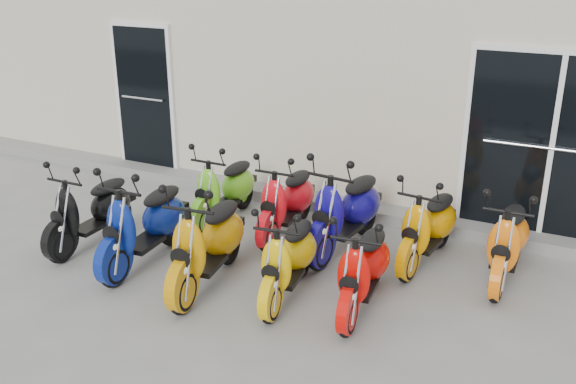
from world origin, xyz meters
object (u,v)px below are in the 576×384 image
at_px(scooter_back_red, 287,192).
at_px(scooter_back_extra, 509,231).
at_px(scooter_back_green, 224,181).
at_px(scooter_front_black, 90,201).
at_px(scooter_front_orange_a, 207,231).
at_px(scooter_back_yellow, 429,217).
at_px(scooter_front_red, 364,258).
at_px(scooter_front_blue, 144,213).
at_px(scooter_front_orange_b, 288,249).
at_px(scooter_back_blue, 346,200).

bearing_deg(scooter_back_red, scooter_back_extra, -1.94).
xyz_separation_m(scooter_back_red, scooter_back_extra, (2.60, 0.00, -0.00)).
bearing_deg(scooter_back_extra, scooter_back_green, 179.62).
xyz_separation_m(scooter_front_black, scooter_front_orange_a, (1.78, -0.23, 0.06)).
bearing_deg(scooter_back_yellow, scooter_front_red, -97.28).
relative_size(scooter_front_blue, scooter_front_red, 1.13).
distance_m(scooter_back_red, scooter_back_extra, 2.60).
xyz_separation_m(scooter_front_red, scooter_back_extra, (1.16, 1.24, 0.02)).
xyz_separation_m(scooter_front_blue, scooter_front_orange_b, (1.76, 0.04, -0.08)).
bearing_deg(scooter_back_blue, scooter_back_green, -176.95).
bearing_deg(scooter_back_extra, scooter_back_red, 179.72).
bearing_deg(scooter_back_yellow, scooter_back_green, -173.19).
distance_m(scooter_front_orange_a, scooter_back_blue, 1.72).
height_order(scooter_front_blue, scooter_front_orange_b, scooter_front_blue).
bearing_deg(scooter_front_red, scooter_front_blue, 178.60).
bearing_deg(scooter_back_green, scooter_front_orange_b, -40.99).
xyz_separation_m(scooter_front_black, scooter_front_blue, (0.88, -0.11, 0.05)).
height_order(scooter_front_black, scooter_back_green, same).
distance_m(scooter_front_red, scooter_back_red, 1.89).
xyz_separation_m(scooter_front_orange_b, scooter_front_red, (0.75, 0.12, 0.01)).
height_order(scooter_front_blue, scooter_back_green, scooter_front_blue).
bearing_deg(scooter_back_red, scooter_back_green, 177.66).
height_order(scooter_front_orange_b, scooter_back_red, scooter_back_red).
xyz_separation_m(scooter_front_orange_a, scooter_back_extra, (2.76, 1.51, -0.06)).
relative_size(scooter_front_black, scooter_back_yellow, 1.00).
height_order(scooter_front_black, scooter_back_yellow, scooter_front_black).
bearing_deg(scooter_back_green, scooter_front_red, -28.34).
bearing_deg(scooter_front_blue, scooter_back_blue, 31.67).
distance_m(scooter_front_blue, scooter_back_red, 1.75).
xyz_separation_m(scooter_back_red, scooter_back_yellow, (1.75, 0.01, -0.01)).
bearing_deg(scooter_back_red, scooter_back_blue, -8.39).
distance_m(scooter_back_red, scooter_back_blue, 0.81).
height_order(scooter_front_orange_a, scooter_front_red, scooter_front_orange_a).
bearing_deg(scooter_front_red, scooter_front_orange_b, -176.10).
bearing_deg(scooter_front_blue, scooter_back_extra, 17.74).
xyz_separation_m(scooter_front_red, scooter_back_red, (-1.44, 1.23, 0.02)).
distance_m(scooter_back_green, scooter_back_blue, 1.70).
bearing_deg(scooter_front_black, scooter_front_orange_b, -1.99).
bearing_deg(scooter_back_red, scooter_front_orange_a, -98.40).
distance_m(scooter_front_red, scooter_back_yellow, 1.28).
relative_size(scooter_front_blue, scooter_front_orange_b, 1.14).
distance_m(scooter_front_red, scooter_back_extra, 1.70).
height_order(scooter_front_orange_b, scooter_back_blue, scooter_back_blue).
bearing_deg(scooter_front_black, scooter_back_red, 32.82).
height_order(scooter_front_orange_a, scooter_back_yellow, scooter_front_orange_a).
bearing_deg(scooter_back_extra, scooter_front_black, -164.59).
distance_m(scooter_front_orange_b, scooter_back_red, 1.51).
bearing_deg(scooter_front_red, scooter_front_orange_a, -175.23).
xyz_separation_m(scooter_front_black, scooter_back_blue, (2.75, 1.19, 0.07)).
height_order(scooter_front_orange_a, scooter_front_orange_b, scooter_front_orange_a).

